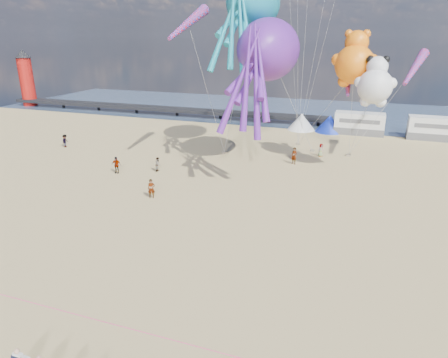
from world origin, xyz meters
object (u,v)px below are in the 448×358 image
sandbag_a (224,152)px  tent_white (301,122)px  kite_octopus_teal (253,3)px  beachgoer_3 (116,165)px  motorhome_0 (359,123)px  windsock_left (188,23)px  sandbag_c (349,155)px  sandbag_e (298,144)px  tent_blue (330,124)px  standing_person (151,189)px  beachgoer_0 (321,150)px  windsock_mid (415,68)px  kite_teddy_orange (354,64)px  sandbag_d (348,155)px  beachgoer_5 (294,156)px  beachgoer_2 (65,141)px  motorhome_1 (435,128)px  kite_panda (375,86)px  beachgoer_1 (158,164)px  windsock_right (348,82)px  kite_octopus_purple (268,50)px  lighthouse (27,82)px  sandbag_b (312,151)px

sandbag_a → tent_white: bearing=66.9°
tent_white → kite_octopus_teal: bearing=-103.9°
tent_white → beachgoer_3: tent_white is taller
motorhome_0 → sandbag_a: bearing=-133.5°
beachgoer_3 → windsock_left: 15.51m
motorhome_0 → sandbag_c: motorhome_0 is taller
sandbag_e → tent_blue: bearing=70.9°
standing_person → beachgoer_0: standing_person is taller
kite_octopus_teal → windsock_mid: 17.49m
sandbag_a → beachgoer_3: bearing=-126.8°
sandbag_e → kite_teddy_orange: 14.42m
motorhome_0 → sandbag_a: 21.16m
tent_blue → sandbag_d: 12.34m
windsock_left → beachgoer_5: bearing=21.8°
beachgoer_2 → kite_teddy_orange: size_ratio=0.25×
beachgoer_0 → sandbag_a: size_ratio=2.98×
motorhome_1 → sandbag_d: (-10.17, -11.83, -1.39)m
tent_white → sandbag_e: size_ratio=8.00×
motorhome_0 → sandbag_a: size_ratio=13.20×
beachgoer_3 → sandbag_d: (21.65, 13.90, -0.74)m
sandbag_c → kite_panda: 11.20m
beachgoer_1 → sandbag_c: (18.01, 12.19, -0.63)m
sandbag_a → tent_blue: bearing=55.5°
windsock_left → windsock_mid: windsock_left is taller
beachgoer_3 → kite_teddy_orange: 25.14m
sandbag_c → windsock_mid: bearing=-14.7°
motorhome_0 → beachgoer_0: motorhome_0 is taller
windsock_right → windsock_mid: bearing=14.5°
kite_octopus_purple → windsock_right: (7.48, 3.35, -3.06)m
sandbag_d → kite_teddy_orange: bearing=-93.0°
lighthouse → beachgoer_1: (43.36, -27.87, -3.76)m
beachgoer_3 → kite_panda: size_ratio=0.32×
sandbag_e → windsock_right: size_ratio=0.11×
sandbag_d → kite_octopus_teal: bearing=-165.9°
lighthouse → sandbag_d: (61.33, -15.83, -4.39)m
sandbag_e → kite_panda: size_ratio=0.09×
sandbag_d → windsock_mid: bearing=-13.2°
tent_white → standing_person: size_ratio=2.40×
sandbag_e → kite_octopus_purple: kite_octopus_purple is taller
motorhome_0 → kite_teddy_orange: kite_teddy_orange is taller
sandbag_e → windsock_mid: 15.97m
beachgoer_2 → windsock_left: bearing=-103.8°
tent_blue → sandbag_c: bearing=-73.9°
beachgoer_1 → kite_octopus_purple: kite_octopus_purple is taller
tent_white → kite_teddy_orange: size_ratio=0.64×
sandbag_c → kite_octopus_teal: 19.66m
beachgoer_1 → sandbag_d: 21.63m
beachgoer_0 → sandbag_c: 3.37m
sandbag_d → tent_blue: bearing=105.7°
sandbag_b → beachgoer_5: bearing=-102.4°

